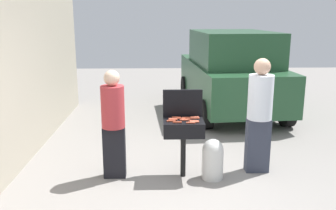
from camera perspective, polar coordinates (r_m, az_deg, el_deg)
The scene contains 23 objects.
ground_plane at distance 5.51m, azimuth 3.21°, elevation -12.11°, with size 24.00×24.00×0.00m, color gray.
house_wall_side at distance 6.44m, azimuth -22.60°, elevation 3.84°, with size 0.24×8.00×2.82m, color #B2A893.
bbq_grill at distance 5.48m, azimuth 2.40°, elevation -3.82°, with size 0.60×0.44×0.88m.
grill_lid_open at distance 5.60m, azimuth 2.27°, elevation 0.28°, with size 0.60×0.05×0.42m, color black.
hot_dog_0 at distance 5.46m, azimuth 2.79°, elevation -2.23°, with size 0.03×0.03×0.13m, color #AD4228.
hot_dog_1 at distance 5.36m, azimuth 3.94°, elevation -2.56°, with size 0.03×0.03×0.13m, color #B74C33.
hot_dog_2 at distance 5.33m, azimuth 4.16°, elevation -2.65°, with size 0.03×0.03×0.13m, color #C6593D.
hot_dog_3 at distance 5.52m, azimuth 4.24°, elevation -2.07°, with size 0.03×0.03×0.13m, color #B74C33.
hot_dog_4 at distance 5.29m, azimuth 3.54°, elevation -2.76°, with size 0.03×0.03×0.13m, color #B74C33.
hot_dog_5 at distance 5.43m, azimuth 0.78°, elevation -2.31°, with size 0.03×0.03×0.13m, color #AD4228.
hot_dog_6 at distance 5.42m, azimuth 2.52°, elevation -2.34°, with size 0.03×0.03×0.13m, color #B74C33.
hot_dog_7 at distance 5.37m, azimuth 0.48°, elevation -2.47°, with size 0.03×0.03×0.13m, color #AD4228.
hot_dog_8 at distance 5.54m, azimuth 2.87°, elevation -1.99°, with size 0.03×0.03×0.13m, color #AD4228.
hot_dog_9 at distance 5.58m, azimuth 4.13°, elevation -1.88°, with size 0.03×0.03×0.13m, color #C6593D.
hot_dog_10 at distance 5.31m, azimuth 1.45°, elevation -2.69°, with size 0.03×0.03×0.13m, color #AD4228.
hot_dog_11 at distance 5.55m, azimuth 1.30°, elevation -1.94°, with size 0.03×0.03×0.13m, color #AD4228.
hot_dog_12 at distance 5.50m, azimuth 2.01°, elevation -2.11°, with size 0.03×0.03×0.13m, color #AD4228.
hot_dog_13 at distance 5.39m, azimuth 4.07°, elevation -2.48°, with size 0.03×0.03×0.13m, color #B74C33.
hot_dog_14 at distance 5.48m, azimuth 0.79°, elevation -2.16°, with size 0.03×0.03×0.13m, color #C6593D.
propane_tank at distance 5.59m, azimuth 6.94°, elevation -8.20°, with size 0.32×0.32×0.62m.
person_left at distance 5.48m, azimuth -8.48°, elevation -2.40°, with size 0.34×0.34×1.64m.
person_right at distance 5.77m, azimuth 14.01°, elevation -1.02°, with size 0.37×0.37×1.78m.
parked_minivan at distance 9.44m, azimuth 9.68°, elevation 5.21°, with size 2.27×4.52×2.02m.
Camera 1 is at (-0.45, -4.93, 2.40)m, focal length 39.30 mm.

